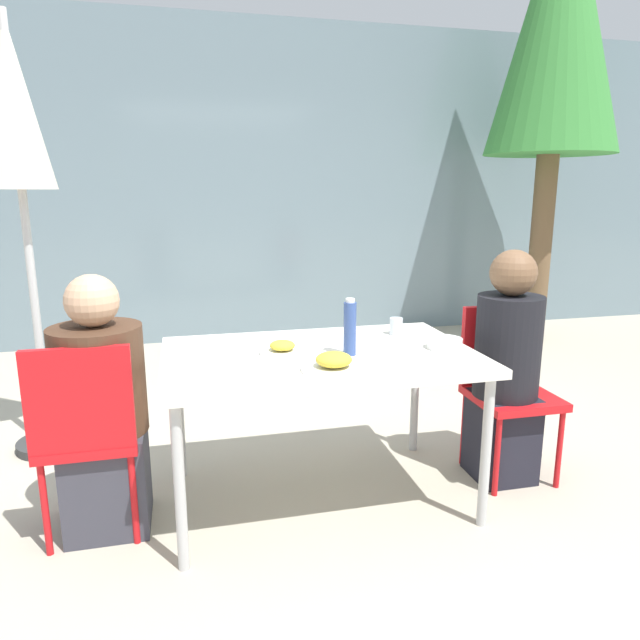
% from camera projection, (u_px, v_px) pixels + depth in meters
% --- Properties ---
extents(ground_plane, '(24.00, 24.00, 0.00)m').
position_uv_depth(ground_plane, '(320.00, 498.00, 2.75)').
color(ground_plane, '#B2A893').
extents(building_facade, '(10.00, 0.20, 3.00)m').
position_uv_depth(building_facade, '(240.00, 185.00, 5.51)').
color(building_facade, slate).
rests_on(building_facade, ground).
extents(dining_table, '(1.40, 0.90, 0.73)m').
position_uv_depth(dining_table, '(320.00, 364.00, 2.60)').
color(dining_table, silver).
rests_on(dining_table, ground).
extents(chair_left, '(0.40, 0.40, 0.87)m').
position_uv_depth(chair_left, '(87.00, 426.00, 2.33)').
color(chair_left, red).
rests_on(chair_left, ground).
extents(person_left, '(0.38, 0.38, 1.12)m').
position_uv_depth(person_left, '(102.00, 414.00, 2.42)').
color(person_left, '#383842').
rests_on(person_left, ground).
extents(chair_right, '(0.40, 0.40, 0.87)m').
position_uv_depth(chair_right, '(505.00, 378.00, 2.94)').
color(chair_right, red).
rests_on(chair_right, ground).
extents(person_right, '(0.32, 0.32, 1.17)m').
position_uv_depth(person_right, '(506.00, 372.00, 2.84)').
color(person_right, black).
rests_on(person_right, ground).
extents(closed_umbrella, '(0.36, 0.36, 2.32)m').
position_uv_depth(closed_umbrella, '(15.00, 128.00, 2.90)').
color(closed_umbrella, '#333333').
rests_on(closed_umbrella, ground).
extents(plate_0, '(0.27, 0.27, 0.07)m').
position_uv_depth(plate_0, '(334.00, 363.00, 2.33)').
color(plate_0, white).
rests_on(plate_0, dining_table).
extents(plate_1, '(0.21, 0.21, 0.06)m').
position_uv_depth(plate_1, '(282.00, 349.00, 2.57)').
color(plate_1, white).
rests_on(plate_1, dining_table).
extents(bottle, '(0.06, 0.06, 0.26)m').
position_uv_depth(bottle, '(350.00, 328.00, 2.52)').
color(bottle, '#334C8E').
rests_on(bottle, dining_table).
extents(drinking_cup, '(0.07, 0.07, 0.09)m').
position_uv_depth(drinking_cup, '(396.00, 326.00, 2.90)').
color(drinking_cup, silver).
rests_on(drinking_cup, dining_table).
extents(salad_bowl, '(0.16, 0.16, 0.05)m').
position_uv_depth(salad_bowl, '(445.00, 343.00, 2.64)').
color(salad_bowl, white).
rests_on(salad_bowl, dining_table).
extents(tree_behind_left, '(1.16, 1.16, 4.10)m').
position_uv_depth(tree_behind_left, '(560.00, 20.00, 4.93)').
color(tree_behind_left, brown).
rests_on(tree_behind_left, ground).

